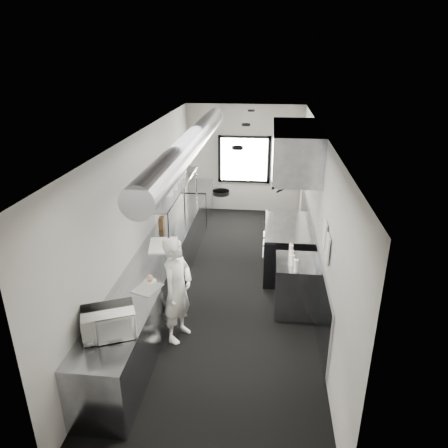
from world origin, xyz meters
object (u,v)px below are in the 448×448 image
(plate_stack_a, at_px, (167,188))
(plate_stack_b, at_px, (171,181))
(small_plate, at_px, (150,281))
(cutting_board, at_px, (163,245))
(bottle_station, at_px, (295,286))
(deli_tub_a, at_px, (108,308))
(range, at_px, (286,248))
(exhaust_hood, at_px, (295,150))
(far_work_table, at_px, (196,202))
(squeeze_bottle_c, at_px, (292,256))
(plate_stack_c, at_px, (175,174))
(prep_counter, at_px, (161,273))
(squeeze_bottle_d, at_px, (291,251))
(microwave, at_px, (109,322))
(deli_tub_b, at_px, (108,318))
(squeeze_bottle_e, at_px, (291,248))
(squeeze_bottle_a, at_px, (296,265))
(line_cook, at_px, (177,290))
(plate_stack_d, at_px, (180,169))
(pass_shelf, at_px, (174,187))
(squeeze_bottle_b, at_px, (292,261))
(knife_block, at_px, (162,223))

(plate_stack_a, bearing_deg, plate_stack_b, 91.49)
(small_plate, height_order, cutting_board, cutting_board)
(bottle_station, relative_size, deli_tub_a, 7.17)
(range, bearing_deg, bottle_station, -85.43)
(bottle_station, bearing_deg, exhaust_hood, 92.18)
(far_work_table, bearing_deg, squeeze_bottle_c, -60.28)
(plate_stack_c, bearing_deg, prep_counter, -87.74)
(plate_stack_a, bearing_deg, exhaust_hood, 7.66)
(plate_stack_b, height_order, squeeze_bottle_d, plate_stack_b)
(far_work_table, bearing_deg, plate_stack_b, -90.91)
(microwave, bearing_deg, far_work_table, 66.19)
(plate_stack_c, bearing_deg, deli_tub_b, -90.74)
(deli_tub_b, xyz_separation_m, squeeze_bottle_d, (2.33, 2.05, 0.05))
(squeeze_bottle_e, bearing_deg, exhaust_hood, 88.27)
(exhaust_hood, relative_size, deli_tub_b, 16.98)
(cutting_board, distance_m, squeeze_bottle_d, 2.18)
(plate_stack_b, distance_m, squeeze_bottle_a, 3.01)
(prep_counter, xyz_separation_m, line_cook, (0.55, -1.11, 0.36))
(deli_tub_b, relative_size, small_plate, 0.69)
(plate_stack_b, height_order, plate_stack_d, plate_stack_d)
(line_cook, height_order, squeeze_bottle_e, line_cook)
(exhaust_hood, relative_size, plate_stack_d, 6.32)
(pass_shelf, relative_size, small_plate, 15.94)
(far_work_table, height_order, microwave, microwave)
(deli_tub_b, bearing_deg, squeeze_bottle_a, 32.89)
(squeeze_bottle_c, bearing_deg, plate_stack_a, 154.35)
(bottle_station, xyz_separation_m, deli_tub_a, (-2.49, -1.65, 0.49))
(plate_stack_d, distance_m, squeeze_bottle_c, 3.28)
(prep_counter, bearing_deg, far_work_table, 90.00)
(bottle_station, height_order, squeeze_bottle_b, squeeze_bottle_b)
(knife_block, distance_m, squeeze_bottle_d, 2.56)
(squeeze_bottle_b, bearing_deg, squeeze_bottle_e, 90.59)
(line_cook, bearing_deg, far_work_table, 26.24)
(plate_stack_a, bearing_deg, plate_stack_d, 90.16)
(squeeze_bottle_a, bearing_deg, exhaust_hood, 90.63)
(microwave, distance_m, cutting_board, 2.47)
(prep_counter, bearing_deg, pass_shelf, 91.56)
(prep_counter, distance_m, small_plate, 1.17)
(knife_block, relative_size, plate_stack_a, 0.81)
(line_cook, height_order, knife_block, line_cook)
(pass_shelf, height_order, squeeze_bottle_e, pass_shelf)
(range, bearing_deg, plate_stack_b, 178.40)
(microwave, height_order, deli_tub_a, microwave)
(line_cook, height_order, squeeze_bottle_d, line_cook)
(knife_block, xyz_separation_m, squeeze_bottle_e, (2.39, -0.82, -0.02))
(cutting_board, height_order, plate_stack_c, plate_stack_c)
(bottle_station, distance_m, far_work_table, 4.53)
(cutting_board, bearing_deg, plate_stack_d, 92.15)
(squeeze_bottle_a, height_order, squeeze_bottle_b, squeeze_bottle_a)
(far_work_table, height_order, plate_stack_c, plate_stack_c)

